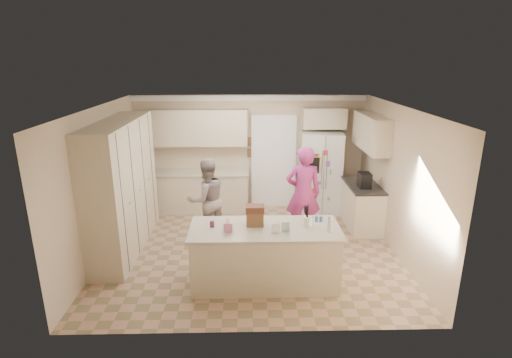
{
  "coord_description": "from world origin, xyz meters",
  "views": [
    {
      "loc": [
        -0.07,
        -6.64,
        3.4
      ],
      "look_at": [
        0.1,
        0.35,
        1.25
      ],
      "focal_mm": 28.0,
      "sensor_mm": 36.0,
      "label": 1
    }
  ],
  "objects_px": {
    "utensil_crock": "(307,221)",
    "coffee_maker": "(365,180)",
    "refrigerator": "(321,172)",
    "dollhouse_body": "(255,218)",
    "island_base": "(265,256)",
    "tissue_box": "(228,226)",
    "teen_girl": "(303,194)",
    "teen_boy": "(207,200)"
  },
  "relations": [
    {
      "from": "dollhouse_body",
      "to": "teen_girl",
      "type": "xyz_separation_m",
      "value": [
        0.95,
        1.47,
        -0.12
      ]
    },
    {
      "from": "dollhouse_body",
      "to": "tissue_box",
      "type": "bearing_deg",
      "value": -153.43
    },
    {
      "from": "utensil_crock",
      "to": "tissue_box",
      "type": "height_order",
      "value": "utensil_crock"
    },
    {
      "from": "utensil_crock",
      "to": "teen_girl",
      "type": "xyz_separation_m",
      "value": [
        0.15,
        1.52,
        -0.08
      ]
    },
    {
      "from": "teen_boy",
      "to": "teen_girl",
      "type": "xyz_separation_m",
      "value": [
        1.83,
        -0.02,
        0.11
      ]
    },
    {
      "from": "island_base",
      "to": "utensil_crock",
      "type": "bearing_deg",
      "value": 4.4
    },
    {
      "from": "teen_boy",
      "to": "island_base",
      "type": "bearing_deg",
      "value": 95.35
    },
    {
      "from": "island_base",
      "to": "teen_boy",
      "type": "xyz_separation_m",
      "value": [
        -1.03,
        1.59,
        0.37
      ]
    },
    {
      "from": "refrigerator",
      "to": "utensil_crock",
      "type": "xyz_separation_m",
      "value": [
        -0.76,
        -3.05,
        0.1
      ]
    },
    {
      "from": "dollhouse_body",
      "to": "teen_girl",
      "type": "height_order",
      "value": "teen_girl"
    },
    {
      "from": "teen_boy",
      "to": "utensil_crock",
      "type": "bearing_deg",
      "value": 109.9
    },
    {
      "from": "coffee_maker",
      "to": "dollhouse_body",
      "type": "bearing_deg",
      "value": -140.71
    },
    {
      "from": "refrigerator",
      "to": "coffee_maker",
      "type": "height_order",
      "value": "refrigerator"
    },
    {
      "from": "island_base",
      "to": "refrigerator",
      "type": "bearing_deg",
      "value": 65.56
    },
    {
      "from": "teen_boy",
      "to": "teen_girl",
      "type": "distance_m",
      "value": 1.83
    },
    {
      "from": "coffee_maker",
      "to": "dollhouse_body",
      "type": "height_order",
      "value": "coffee_maker"
    },
    {
      "from": "tissue_box",
      "to": "teen_boy",
      "type": "distance_m",
      "value": 1.77
    },
    {
      "from": "utensil_crock",
      "to": "teen_girl",
      "type": "height_order",
      "value": "teen_girl"
    },
    {
      "from": "refrigerator",
      "to": "utensil_crock",
      "type": "relative_size",
      "value": 12.0
    },
    {
      "from": "refrigerator",
      "to": "teen_boy",
      "type": "height_order",
      "value": "refrigerator"
    },
    {
      "from": "island_base",
      "to": "utensil_crock",
      "type": "relative_size",
      "value": 14.67
    },
    {
      "from": "utensil_crock",
      "to": "tissue_box",
      "type": "distance_m",
      "value": 1.21
    },
    {
      "from": "tissue_box",
      "to": "dollhouse_body",
      "type": "bearing_deg",
      "value": 26.57
    },
    {
      "from": "coffee_maker",
      "to": "teen_boy",
      "type": "relative_size",
      "value": 0.19
    },
    {
      "from": "utensil_crock",
      "to": "coffee_maker",
      "type": "bearing_deg",
      "value": 52.88
    },
    {
      "from": "utensil_crock",
      "to": "teen_boy",
      "type": "bearing_deg",
      "value": 137.4
    },
    {
      "from": "utensil_crock",
      "to": "island_base",
      "type": "bearing_deg",
      "value": -175.6
    },
    {
      "from": "island_base",
      "to": "teen_girl",
      "type": "relative_size",
      "value": 1.2
    },
    {
      "from": "island_base",
      "to": "dollhouse_body",
      "type": "bearing_deg",
      "value": 146.31
    },
    {
      "from": "island_base",
      "to": "coffee_maker",
      "type": "bearing_deg",
      "value": 42.83
    },
    {
      "from": "teen_boy",
      "to": "coffee_maker",
      "type": "bearing_deg",
      "value": 158.18
    },
    {
      "from": "coffee_maker",
      "to": "dollhouse_body",
      "type": "relative_size",
      "value": 1.15
    },
    {
      "from": "utensil_crock",
      "to": "dollhouse_body",
      "type": "relative_size",
      "value": 0.58
    },
    {
      "from": "refrigerator",
      "to": "teen_boy",
      "type": "xyz_separation_m",
      "value": [
        -2.44,
        -1.51,
        -0.09
      ]
    },
    {
      "from": "teen_boy",
      "to": "teen_girl",
      "type": "bearing_deg",
      "value": 151.72
    },
    {
      "from": "teen_boy",
      "to": "tissue_box",
      "type": "bearing_deg",
      "value": 78.29
    },
    {
      "from": "refrigerator",
      "to": "teen_girl",
      "type": "bearing_deg",
      "value": -105.68
    },
    {
      "from": "dollhouse_body",
      "to": "island_base",
      "type": "bearing_deg",
      "value": -33.69
    },
    {
      "from": "dollhouse_body",
      "to": "teen_boy",
      "type": "relative_size",
      "value": 0.16
    },
    {
      "from": "island_base",
      "to": "dollhouse_body",
      "type": "xyz_separation_m",
      "value": [
        -0.15,
        0.1,
        0.6
      ]
    },
    {
      "from": "tissue_box",
      "to": "teen_girl",
      "type": "relative_size",
      "value": 0.08
    },
    {
      "from": "dollhouse_body",
      "to": "utensil_crock",
      "type": "bearing_deg",
      "value": -3.58
    }
  ]
}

